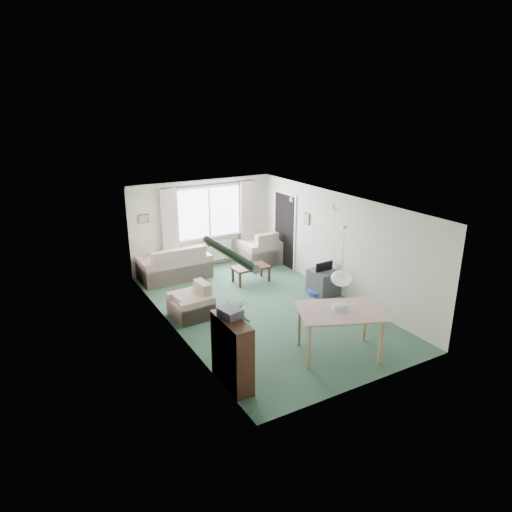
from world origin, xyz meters
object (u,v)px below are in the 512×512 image
tv_cube (323,282)px  sofa (174,262)px  dining_table (339,333)px  armchair_left (191,301)px  bookshelf (232,352)px  pet_bed (318,292)px  coffee_table (251,274)px  armchair_corner (259,247)px  houseplant (235,333)px

tv_cube → sofa: bearing=133.2°
dining_table → armchair_left: bearing=122.4°
armchair_left → bookshelf: (-0.34, -2.62, 0.21)m
armchair_left → tv_cube: bearing=79.9°
dining_table → pet_bed: (1.35, 2.37, -0.37)m
armchair_left → coffee_table: size_ratio=0.88×
bookshelf → tv_cube: bearing=32.5°
armchair_corner → dining_table: armchair_corner is taller
armchair_corner → coffee_table: bearing=50.6°
coffee_table → dining_table: dining_table is taller
sofa → armchair_left: size_ratio=2.17×
houseplant → tv_cube: houseplant is taller
houseplant → pet_bed: (3.12, 1.78, -0.57)m
sofa → armchair_left: (-0.48, -2.31, -0.08)m
sofa → tv_cube: size_ratio=2.80×
houseplant → dining_table: bearing=-18.4°
armchair_corner → tv_cube: size_ratio=1.67×
sofa → houseplant: size_ratio=1.42×
sofa → coffee_table: bearing=141.6°
coffee_table → dining_table: (-0.33, -3.84, 0.22)m
coffee_table → pet_bed: 1.79m
coffee_table → sofa: bearing=142.9°
armchair_corner → houseplant: houseplant is taller
sofa → dining_table: size_ratio=1.30×
armchair_corner → tv_cube: 2.69m
armchair_corner → houseplant: bearing=54.1°
armchair_corner → houseplant: size_ratio=0.85×
armchair_corner → sofa: bearing=-2.1°
armchair_corner → houseplant: (-3.02, -4.42, 0.15)m
armchair_left → pet_bed: armchair_left is taller
sofa → pet_bed: size_ratio=3.28×
armchair_left → bookshelf: bearing=-10.6°
sofa → dining_table: bearing=102.7°
armchair_left → houseplant: 2.15m
armchair_corner → dining_table: 5.16m
sofa → houseplant: houseplant is taller
houseplant → tv_cube: 3.70m
coffee_table → dining_table: 3.86m
houseplant → pet_bed: size_ratio=2.30×
sofa → pet_bed: (2.60, -2.67, -0.39)m
armchair_corner → dining_table: bearing=74.5°
armchair_corner → armchair_left: 3.75m
bookshelf → tv_cube: (3.54, 2.23, -0.29)m
sofa → tv_cube: bearing=134.0°
coffee_table → pet_bed: (1.02, -1.47, -0.15)m
bookshelf → coffee_table: bearing=57.5°
bookshelf → houseplant: size_ratio=0.93×
armchair_left → dining_table: size_ratio=0.60×
armchair_left → tv_cube: size_ratio=1.29×
dining_table → tv_cube: bearing=57.9°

